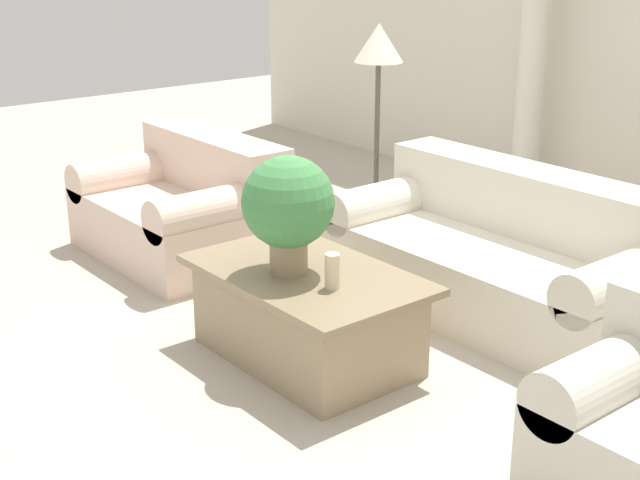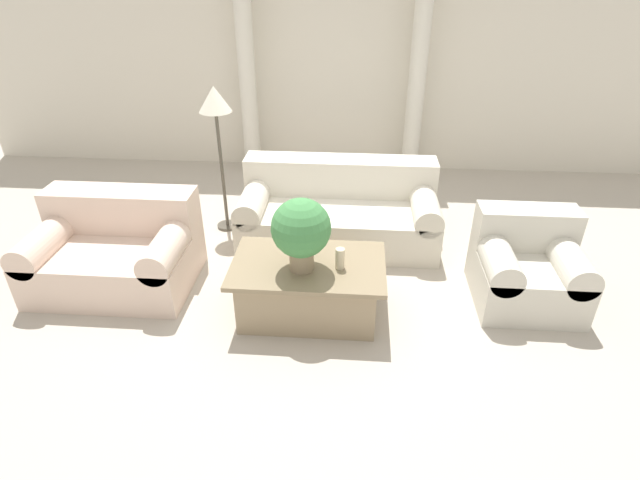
{
  "view_description": "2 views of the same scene",
  "coord_description": "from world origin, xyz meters",
  "px_view_note": "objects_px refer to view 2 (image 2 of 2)",
  "views": [
    {
      "loc": [
        3.37,
        -3.1,
        2.16
      ],
      "look_at": [
        -0.09,
        -0.3,
        0.6
      ],
      "focal_mm": 50.0,
      "sensor_mm": 36.0,
      "label": 1
    },
    {
      "loc": [
        0.37,
        -3.89,
        2.73
      ],
      "look_at": [
        0.08,
        -0.13,
        0.53
      ],
      "focal_mm": 28.0,
      "sensor_mm": 36.0,
      "label": 2
    }
  ],
  "objects_px": {
    "loveseat": "(116,249)",
    "armchair": "(527,265)",
    "floor_lamp": "(216,110)",
    "potted_plant": "(301,230)",
    "coffee_table": "(309,287)",
    "sofa_long": "(339,210)"
  },
  "relations": [
    {
      "from": "loveseat",
      "to": "armchair",
      "type": "relative_size",
      "value": 1.61
    },
    {
      "from": "loveseat",
      "to": "floor_lamp",
      "type": "distance_m",
      "value": 1.66
    },
    {
      "from": "loveseat",
      "to": "potted_plant",
      "type": "bearing_deg",
      "value": -13.78
    },
    {
      "from": "coffee_table",
      "to": "floor_lamp",
      "type": "relative_size",
      "value": 0.81
    },
    {
      "from": "sofa_long",
      "to": "armchair",
      "type": "bearing_deg",
      "value": -29.4
    },
    {
      "from": "armchair",
      "to": "floor_lamp",
      "type": "bearing_deg",
      "value": 159.72
    },
    {
      "from": "sofa_long",
      "to": "loveseat",
      "type": "height_order",
      "value": "same"
    },
    {
      "from": "sofa_long",
      "to": "potted_plant",
      "type": "bearing_deg",
      "value": -99.69
    },
    {
      "from": "sofa_long",
      "to": "loveseat",
      "type": "relative_size",
      "value": 1.45
    },
    {
      "from": "sofa_long",
      "to": "armchair",
      "type": "distance_m",
      "value": 1.95
    },
    {
      "from": "coffee_table",
      "to": "sofa_long",
      "type": "bearing_deg",
      "value": 81.58
    },
    {
      "from": "floor_lamp",
      "to": "armchair",
      "type": "bearing_deg",
      "value": -20.28
    },
    {
      "from": "coffee_table",
      "to": "floor_lamp",
      "type": "height_order",
      "value": "floor_lamp"
    },
    {
      "from": "floor_lamp",
      "to": "sofa_long",
      "type": "bearing_deg",
      "value": -6.2
    },
    {
      "from": "loveseat",
      "to": "potted_plant",
      "type": "xyz_separation_m",
      "value": [
        1.78,
        -0.44,
        0.52
      ]
    },
    {
      "from": "loveseat",
      "to": "armchair",
      "type": "bearing_deg",
      "value": 0.12
    },
    {
      "from": "coffee_table",
      "to": "floor_lamp",
      "type": "distance_m",
      "value": 2.1
    },
    {
      "from": "loveseat",
      "to": "floor_lamp",
      "type": "relative_size",
      "value": 0.89
    },
    {
      "from": "coffee_table",
      "to": "armchair",
      "type": "height_order",
      "value": "armchair"
    },
    {
      "from": "loveseat",
      "to": "armchair",
      "type": "xyz_separation_m",
      "value": [
        3.71,
        0.01,
        -0.0
      ]
    },
    {
      "from": "sofa_long",
      "to": "loveseat",
      "type": "xyz_separation_m",
      "value": [
        -2.02,
        -0.96,
        0.01
      ]
    },
    {
      "from": "loveseat",
      "to": "floor_lamp",
      "type": "xyz_separation_m",
      "value": [
        0.75,
        1.1,
        0.99
      ]
    }
  ]
}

